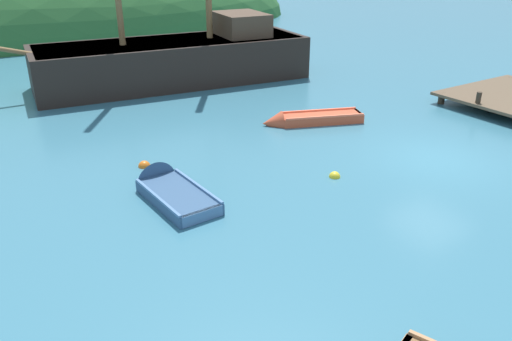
{
  "coord_description": "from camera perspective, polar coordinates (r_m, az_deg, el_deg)",
  "views": [
    {
      "loc": [
        -13.34,
        -9.7,
        6.54
      ],
      "look_at": [
        -5.57,
        2.22,
        0.11
      ],
      "focal_mm": 36.09,
      "sensor_mm": 36.0,
      "label": 1
    }
  ],
  "objects": [
    {
      "name": "buoy_yellow",
      "position": [
        15.63,
        8.7,
        -0.71
      ],
      "size": [
        0.34,
        0.34,
        0.34
      ],
      "primitive_type": "sphere",
      "color": "yellow",
      "rests_on": "ground"
    },
    {
      "name": "shore_hill",
      "position": [
        44.88,
        -23.74,
        13.97
      ],
      "size": [
        45.92,
        19.01,
        12.96
      ],
      "primitive_type": "ellipsoid",
      "color": "#2D602D",
      "rests_on": "ground"
    },
    {
      "name": "rowboat_portside",
      "position": [
        14.6,
        -9.74,
        -2.23
      ],
      "size": [
        1.41,
        3.36,
        1.23
      ],
      "rotation": [
        0.0,
        0.0,
        1.61
      ],
      "color": "#335175",
      "rests_on": "ground"
    },
    {
      "name": "rowboat_center",
      "position": [
        20.1,
        5.75,
        5.54
      ],
      "size": [
        3.98,
        2.27,
        0.87
      ],
      "rotation": [
        0.0,
        0.0,
        2.76
      ],
      "color": "#C64C2D",
      "rests_on": "ground"
    },
    {
      "name": "buoy_orange",
      "position": [
        16.54,
        -12.27,
        0.44
      ],
      "size": [
        0.38,
        0.38,
        0.38
      ],
      "primitive_type": "sphere",
      "color": "orange",
      "rests_on": "ground"
    },
    {
      "name": "ground_plane",
      "position": [
        17.74,
        19.35,
        1.25
      ],
      "size": [
        120.0,
        120.0,
        0.0
      ],
      "primitive_type": "plane",
      "color": "teal"
    },
    {
      "name": "sailing_ship",
      "position": [
        26.14,
        -8.81,
        11.38
      ],
      "size": [
        15.89,
        5.79,
        13.57
      ],
      "rotation": [
        0.0,
        0.0,
        3.01
      ],
      "color": "black",
      "rests_on": "ground"
    }
  ]
}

